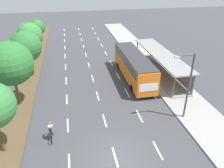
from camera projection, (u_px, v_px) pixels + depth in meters
name	position (u px, v px, depth m)	size (l,w,h in m)	color
ground_plane	(116.00, 159.00, 16.50)	(140.00, 140.00, 0.00)	#424247
median_strip	(33.00, 66.00, 32.35)	(2.60, 52.00, 0.12)	brown
sidewalk_right	(144.00, 58.00, 35.47)	(4.50, 52.00, 0.15)	#9E9E99
lane_divider_left	(66.00, 67.00, 32.38)	(0.14, 49.03, 0.01)	white
lane_divider_center	(89.00, 65.00, 33.00)	(0.14, 49.03, 0.01)	white
lane_divider_right	(111.00, 63.00, 33.62)	(0.14, 49.03, 0.01)	white
bus_shelter	(162.00, 61.00, 29.35)	(2.90, 14.00, 2.86)	gray
bus	(134.00, 64.00, 27.86)	(2.54, 11.29, 3.37)	orange
cyclist	(51.00, 131.00, 18.16)	(0.46, 1.82, 1.71)	black
median_tree_second	(11.00, 64.00, 21.07)	(4.39, 4.39, 6.81)	brown
median_tree_third	(26.00, 47.00, 27.40)	(3.94, 3.94, 6.08)	brown
median_tree_fourth	(30.00, 36.00, 33.53)	(3.95, 3.95, 5.72)	brown
median_tree_fifth	(37.00, 28.00, 39.80)	(2.85, 2.85, 4.82)	brown
streetlight	(188.00, 83.00, 19.34)	(1.91, 0.24, 6.50)	#4C4C51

